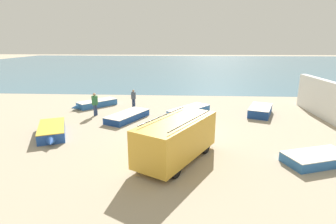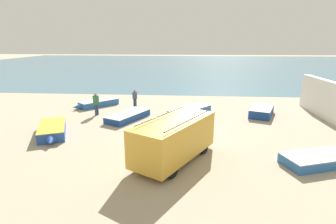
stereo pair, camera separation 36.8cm
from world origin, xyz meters
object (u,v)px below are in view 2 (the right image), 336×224
fishing_rowboat_1 (129,116)px  fisherman_1 (135,97)px  fishing_rowboat_0 (189,111)px  fishing_rowboat_4 (97,103)px  fishing_rowboat_2 (318,159)px  fisherman_0 (96,102)px  parked_van (175,138)px  fishing_rowboat_5 (262,111)px  fishing_rowboat_3 (52,130)px

fishing_rowboat_1 → fisherman_1: fisherman_1 is taller
fishing_rowboat_0 → fishing_rowboat_4: fishing_rowboat_4 is taller
fishing_rowboat_2 → fishing_rowboat_4: bearing=125.0°
fishing_rowboat_4 → fisherman_1: (3.47, -0.03, 0.67)m
fishing_rowboat_1 → fisherman_0: 3.08m
fishing_rowboat_0 → fishing_rowboat_4: 8.54m
parked_van → fishing_rowboat_5: bearing=-7.6°
fishing_rowboat_0 → fishing_rowboat_2: bearing=75.3°
fishing_rowboat_1 → fishing_rowboat_4: size_ratio=1.22×
fisherman_1 → parked_van: bearing=-145.2°
fishing_rowboat_3 → fisherman_0: fisherman_0 is taller
fishing_rowboat_1 → fishing_rowboat_2: 12.70m
fishing_rowboat_2 → fishing_rowboat_0: bearing=107.3°
fishing_rowboat_3 → fishing_rowboat_5: (14.40, 5.85, 0.02)m
fishing_rowboat_0 → fishing_rowboat_3: size_ratio=1.01×
fishing_rowboat_2 → fishing_rowboat_5: fishing_rowboat_5 is taller
fishing_rowboat_2 → fishing_rowboat_3: 15.05m
parked_van → fishing_rowboat_5: size_ratio=1.36×
fishing_rowboat_5 → fishing_rowboat_3: bearing=134.5°
parked_van → fisherman_1: parked_van is taller
fishing_rowboat_1 → fisherman_1: bearing=30.5°
fishing_rowboat_1 → fishing_rowboat_3: bearing=159.9°
fisherman_0 → fishing_rowboat_2: bearing=178.3°
fishing_rowboat_4 → fisherman_1: 3.53m
parked_van → fishing_rowboat_2: (6.89, 0.03, -0.90)m
fishing_rowboat_1 → fishing_rowboat_2: size_ratio=1.13×
fishing_rowboat_1 → fishing_rowboat_3: size_ratio=1.05×
fishing_rowboat_2 → fishing_rowboat_4: size_ratio=1.07×
fishing_rowboat_1 → fisherman_0: (-2.83, 0.89, 0.83)m
fisherman_0 → fisherman_1: (2.54, 2.81, -0.14)m
fishing_rowboat_1 → fishing_rowboat_4: 5.29m
parked_van → fishing_rowboat_5: parked_van is taller
fisherman_1 → fishing_rowboat_3: bearing=167.0°
fishing_rowboat_1 → fishing_rowboat_0: bearing=-43.9°
fisherman_0 → fisherman_1: bearing=-104.4°
fishing_rowboat_5 → fisherman_1: 10.82m
parked_van → fishing_rowboat_3: bearing=98.6°
parked_van → fishing_rowboat_5: 10.97m
parked_van → fishing_rowboat_1: 7.87m
parked_van → fisherman_0: 10.19m
fishing_rowboat_0 → fisherman_1: (-4.81, 2.05, 0.69)m
fishing_rowboat_0 → fishing_rowboat_1: size_ratio=0.96×
parked_van → fishing_rowboat_4: bearing=64.8°
parked_van → fishing_rowboat_2: parked_van is taller
fishing_rowboat_3 → parked_van: bearing=45.1°
parked_van → fisherman_1: bearing=50.5°
fisherman_1 → fisherman_0: bearing=151.2°
fishing_rowboat_1 → parked_van: bearing=-124.5°
fishing_rowboat_4 → fisherman_1: size_ratio=2.33×
fishing_rowboat_5 → fisherman_1: (-10.67, 1.72, 0.61)m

